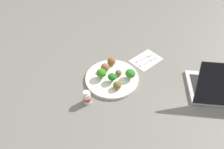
# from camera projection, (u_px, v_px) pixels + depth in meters

# --- Properties ---
(ground_plane) EXTENTS (4.00, 4.00, 0.00)m
(ground_plane) POSITION_uv_depth(u_px,v_px,m) (112.00, 79.00, 1.03)
(ground_plane) COLOR slate
(plate) EXTENTS (0.28, 0.28, 0.02)m
(plate) POSITION_uv_depth(u_px,v_px,m) (112.00, 78.00, 1.03)
(plate) COLOR white
(plate) RESTS_ON ground_plane
(broccoli_floret_mid_right) EXTENTS (0.05, 0.05, 0.05)m
(broccoli_floret_mid_right) POSITION_uv_depth(u_px,v_px,m) (101.00, 73.00, 1.00)
(broccoli_floret_mid_right) COLOR #95BF69
(broccoli_floret_mid_right) RESTS_ON plate
(broccoli_floret_near_rim) EXTENTS (0.04, 0.04, 0.05)m
(broccoli_floret_near_rim) POSITION_uv_depth(u_px,v_px,m) (112.00, 77.00, 0.98)
(broccoli_floret_near_rim) COLOR #9FBD75
(broccoli_floret_near_rim) RESTS_ON plate
(broccoli_floret_back_left) EXTENTS (0.05, 0.05, 0.05)m
(broccoli_floret_back_left) POSITION_uv_depth(u_px,v_px,m) (130.00, 73.00, 0.99)
(broccoli_floret_back_left) COLOR #9FBB76
(broccoli_floret_back_left) RESTS_ON plate
(meatball_back_left) EXTENTS (0.05, 0.05, 0.05)m
(meatball_back_left) POSITION_uv_depth(u_px,v_px,m) (105.00, 67.00, 1.04)
(meatball_back_left) COLOR brown
(meatball_back_left) RESTS_ON plate
(meatball_center) EXTENTS (0.03, 0.03, 0.03)m
(meatball_center) POSITION_uv_depth(u_px,v_px,m) (118.00, 73.00, 1.02)
(meatball_center) COLOR brown
(meatball_center) RESTS_ON plate
(meatball_near_rim) EXTENTS (0.05, 0.05, 0.05)m
(meatball_near_rim) POSITION_uv_depth(u_px,v_px,m) (111.00, 61.00, 1.08)
(meatball_near_rim) COLOR brown
(meatball_near_rim) RESTS_ON plate
(meatball_mid_right) EXTENTS (0.04, 0.04, 0.04)m
(meatball_mid_right) POSITION_uv_depth(u_px,v_px,m) (117.00, 85.00, 0.95)
(meatball_mid_right) COLOR brown
(meatball_mid_right) RESTS_ON plate
(napkin) EXTENTS (0.18, 0.13, 0.01)m
(napkin) POSITION_uv_depth(u_px,v_px,m) (146.00, 60.00, 1.14)
(napkin) COLOR white
(napkin) RESTS_ON ground_plane
(fork) EXTENTS (0.12, 0.02, 0.01)m
(fork) POSITION_uv_depth(u_px,v_px,m) (145.00, 57.00, 1.15)
(fork) COLOR silver
(fork) RESTS_ON napkin
(knife) EXTENTS (0.15, 0.02, 0.01)m
(knife) POSITION_uv_depth(u_px,v_px,m) (149.00, 60.00, 1.13)
(knife) COLOR silver
(knife) RESTS_ON napkin
(yogurt_bottle) EXTENTS (0.04, 0.04, 0.07)m
(yogurt_bottle) POSITION_uv_depth(u_px,v_px,m) (87.00, 98.00, 0.90)
(yogurt_bottle) COLOR white
(yogurt_bottle) RESTS_ON ground_plane
(laptop) EXTENTS (0.38, 0.38, 0.20)m
(laptop) POSITION_uv_depth(u_px,v_px,m) (224.00, 88.00, 0.94)
(laptop) COLOR silver
(laptop) RESTS_ON ground_plane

